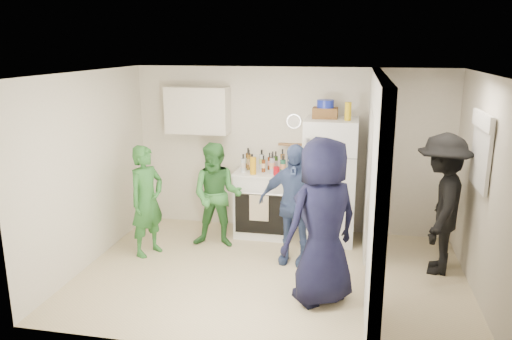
{
  "coord_description": "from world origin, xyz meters",
  "views": [
    {
      "loc": [
        0.95,
        -5.7,
        2.83
      ],
      "look_at": [
        -0.27,
        0.4,
        1.25
      ],
      "focal_mm": 35.0,
      "sensor_mm": 36.0,
      "label": 1
    }
  ],
  "objects_px": {
    "wicker_basket": "(325,113)",
    "person_green_left": "(147,201)",
    "fridge": "(330,181)",
    "person_denim": "(294,204)",
    "yellow_cup_stack_top": "(348,111)",
    "person_navy": "(323,222)",
    "person_nook": "(441,204)",
    "stove": "(264,203)",
    "blue_bowl": "(325,104)",
    "person_green_center": "(217,196)"
  },
  "relations": [
    {
      "from": "fridge",
      "to": "yellow_cup_stack_top",
      "type": "relative_size",
      "value": 7.21
    },
    {
      "from": "yellow_cup_stack_top",
      "to": "wicker_basket",
      "type": "bearing_deg",
      "value": 154.89
    },
    {
      "from": "person_green_left",
      "to": "person_navy",
      "type": "relative_size",
      "value": 0.81
    },
    {
      "from": "person_denim",
      "to": "person_navy",
      "type": "relative_size",
      "value": 0.85
    },
    {
      "from": "person_green_center",
      "to": "person_navy",
      "type": "distance_m",
      "value": 2.04
    },
    {
      "from": "blue_bowl",
      "to": "yellow_cup_stack_top",
      "type": "relative_size",
      "value": 0.96
    },
    {
      "from": "person_green_left",
      "to": "person_nook",
      "type": "bearing_deg",
      "value": -62.44
    },
    {
      "from": "person_nook",
      "to": "wicker_basket",
      "type": "bearing_deg",
      "value": -106.76
    },
    {
      "from": "person_green_center",
      "to": "person_denim",
      "type": "bearing_deg",
      "value": -20.29
    },
    {
      "from": "fridge",
      "to": "person_navy",
      "type": "distance_m",
      "value": 1.86
    },
    {
      "from": "blue_bowl",
      "to": "person_green_left",
      "type": "distance_m",
      "value": 2.82
    },
    {
      "from": "fridge",
      "to": "person_denim",
      "type": "xyz_separation_m",
      "value": [
        -0.41,
        -0.89,
        -0.1
      ]
    },
    {
      "from": "blue_bowl",
      "to": "person_green_left",
      "type": "xyz_separation_m",
      "value": [
        -2.3,
        -1.06,
        -1.25
      ]
    },
    {
      "from": "stove",
      "to": "wicker_basket",
      "type": "height_order",
      "value": "wicker_basket"
    },
    {
      "from": "person_navy",
      "to": "person_nook",
      "type": "height_order",
      "value": "person_navy"
    },
    {
      "from": "yellow_cup_stack_top",
      "to": "person_navy",
      "type": "distance_m",
      "value": 2.03
    },
    {
      "from": "blue_bowl",
      "to": "person_navy",
      "type": "bearing_deg",
      "value": -86.2
    },
    {
      "from": "wicker_basket",
      "to": "person_green_center",
      "type": "distance_m",
      "value": 1.93
    },
    {
      "from": "fridge",
      "to": "person_denim",
      "type": "relative_size",
      "value": 1.12
    },
    {
      "from": "person_green_center",
      "to": "person_navy",
      "type": "xyz_separation_m",
      "value": [
        1.56,
        -1.3,
        0.19
      ]
    },
    {
      "from": "blue_bowl",
      "to": "person_navy",
      "type": "relative_size",
      "value": 0.13
    },
    {
      "from": "fridge",
      "to": "person_green_left",
      "type": "distance_m",
      "value": 2.6
    },
    {
      "from": "blue_bowl",
      "to": "person_denim",
      "type": "xyz_separation_m",
      "value": [
        -0.31,
        -0.94,
        -1.21
      ]
    },
    {
      "from": "wicker_basket",
      "to": "stove",
      "type": "bearing_deg",
      "value": -178.69
    },
    {
      "from": "fridge",
      "to": "person_green_center",
      "type": "distance_m",
      "value": 1.64
    },
    {
      "from": "wicker_basket",
      "to": "person_nook",
      "type": "height_order",
      "value": "wicker_basket"
    },
    {
      "from": "fridge",
      "to": "person_nook",
      "type": "bearing_deg",
      "value": -29.22
    },
    {
      "from": "yellow_cup_stack_top",
      "to": "person_green_center",
      "type": "relative_size",
      "value": 0.17
    },
    {
      "from": "person_navy",
      "to": "blue_bowl",
      "type": "bearing_deg",
      "value": -126.09
    },
    {
      "from": "wicker_basket",
      "to": "person_nook",
      "type": "bearing_deg",
      "value": -29.05
    },
    {
      "from": "fridge",
      "to": "yellow_cup_stack_top",
      "type": "height_order",
      "value": "yellow_cup_stack_top"
    },
    {
      "from": "person_green_left",
      "to": "person_green_center",
      "type": "relative_size",
      "value": 1.01
    },
    {
      "from": "yellow_cup_stack_top",
      "to": "person_green_center",
      "type": "bearing_deg",
      "value": -165.33
    },
    {
      "from": "stove",
      "to": "blue_bowl",
      "type": "distance_m",
      "value": 1.75
    },
    {
      "from": "stove",
      "to": "yellow_cup_stack_top",
      "type": "relative_size",
      "value": 3.96
    },
    {
      "from": "stove",
      "to": "person_denim",
      "type": "distance_m",
      "value": 1.12
    },
    {
      "from": "wicker_basket",
      "to": "person_navy",
      "type": "xyz_separation_m",
      "value": [
        0.13,
        -1.91,
        -0.94
      ]
    },
    {
      "from": "person_green_center",
      "to": "person_navy",
      "type": "height_order",
      "value": "person_navy"
    },
    {
      "from": "person_nook",
      "to": "person_green_center",
      "type": "bearing_deg",
      "value": -82.26
    },
    {
      "from": "wicker_basket",
      "to": "blue_bowl",
      "type": "distance_m",
      "value": 0.13
    },
    {
      "from": "person_green_left",
      "to": "person_navy",
      "type": "height_order",
      "value": "person_navy"
    },
    {
      "from": "stove",
      "to": "wicker_basket",
      "type": "relative_size",
      "value": 2.83
    },
    {
      "from": "wicker_basket",
      "to": "person_green_center",
      "type": "relative_size",
      "value": 0.23
    },
    {
      "from": "blue_bowl",
      "to": "person_nook",
      "type": "xyz_separation_m",
      "value": [
        1.52,
        -0.85,
        -1.12
      ]
    },
    {
      "from": "wicker_basket",
      "to": "person_green_left",
      "type": "relative_size",
      "value": 0.23
    },
    {
      "from": "fridge",
      "to": "yellow_cup_stack_top",
      "type": "bearing_deg",
      "value": -24.44
    },
    {
      "from": "stove",
      "to": "person_denim",
      "type": "bearing_deg",
      "value": -58.49
    },
    {
      "from": "fridge",
      "to": "person_navy",
      "type": "relative_size",
      "value": 0.96
    },
    {
      "from": "person_denim",
      "to": "fridge",
      "type": "bearing_deg",
      "value": 72.17
    },
    {
      "from": "person_nook",
      "to": "stove",
      "type": "bearing_deg",
      "value": -96.72
    }
  ]
}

